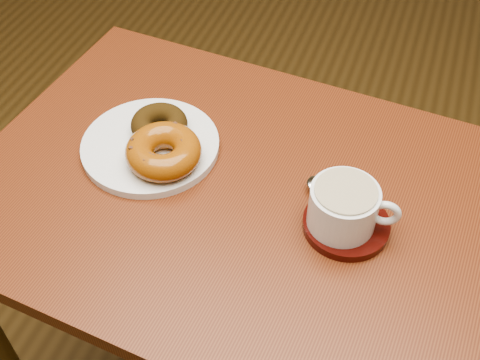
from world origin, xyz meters
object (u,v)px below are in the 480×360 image
(saucer, at_px, (346,224))
(coffee_cup, at_px, (345,207))
(cafe_table, at_px, (229,233))
(donut_plate, at_px, (150,145))

(saucer, distance_m, coffee_cup, 0.04)
(cafe_table, xyz_separation_m, coffee_cup, (0.19, -0.02, 0.18))
(donut_plate, distance_m, coffee_cup, 0.35)
(saucer, relative_size, coffee_cup, 0.97)
(cafe_table, height_order, donut_plate, donut_plate)
(cafe_table, relative_size, coffee_cup, 6.63)
(donut_plate, height_order, saucer, same)
(donut_plate, bearing_deg, cafe_table, -13.10)
(saucer, height_order, coffee_cup, coffee_cup)
(cafe_table, distance_m, saucer, 0.24)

